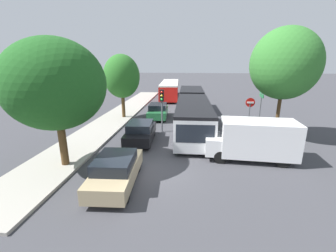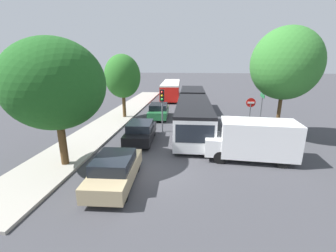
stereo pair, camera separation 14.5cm
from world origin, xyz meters
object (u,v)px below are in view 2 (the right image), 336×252
Objects in this scene: queued_car_tan at (115,170)px; queued_car_green at (159,111)px; tree_left_near at (53,87)px; white_van at (253,139)px; no_entry_sign at (250,110)px; city_bus_rear at (171,89)px; tree_left_mid at (123,76)px; traffic_light at (162,101)px; direction_sign_post at (262,96)px; tree_right_near at (286,64)px; articulated_bus at (193,107)px; queued_car_black at (141,132)px.

queued_car_green is (0.05, 12.71, 0.01)m from queued_car_tan.
tree_left_near is (-3.50, -11.17, 3.55)m from queued_car_green.
no_entry_sign is at bearing -96.95° from white_van.
tree_left_mid is at bearing 162.92° from city_bus_rear.
city_bus_rear is at bearing -69.40° from white_van.
traffic_light is at bearing -35.27° from white_van.
traffic_light is 0.51× the size of tree_left_near.
tree_right_near is (0.20, -3.62, 2.77)m from direction_sign_post.
white_van is at bearing -40.38° from tree_left_mid.
no_entry_sign is at bearing -18.50° from tree_left_mid.
tree_left_mid is at bearing -97.52° from articulated_bus.
queued_car_green is 1.52× the size of no_entry_sign.
queued_car_green is at bearing 72.62° from tree_left_near.
queued_car_tan is at bearing -11.32° from traffic_light.
white_van is 1.42× the size of direction_sign_post.
tree_right_near reaches higher than traffic_light.
queued_car_green is (-3.38, 1.13, -0.70)m from articulated_bus.
tree_left_near is 0.86× the size of tree_right_near.
city_bus_rear is at bearing -2.66° from queued_car_green.
queued_car_tan is 14.81m from direction_sign_post.
tree_right_near is at bearing 82.03° from traffic_light.
queued_car_black is 11.19m from direction_sign_post.
queued_car_black is 6.47m from tree_left_near.
tree_right_near is at bearing -120.08° from white_van.
queued_car_green is at bearing 6.33° from tree_left_mid.
direction_sign_post is 0.58× the size of tree_left_mid.
queued_car_black is 0.68× the size of tree_left_mid.
queued_car_green is 1.26× the size of traffic_light.
tree_left_mid reaches higher than queued_car_green.
queued_car_tan is 0.54× the size of tree_right_near.
queued_car_tan is at bearing -24.03° from tree_left_near.
tree_left_mid is (-6.78, 0.75, 2.66)m from articulated_bus.
tree_left_mid reaches higher than city_bus_rear.
queued_car_tan is 12.71m from queued_car_green.
city_bus_rear is at bearing 179.39° from traffic_light.
no_entry_sign is 3.21m from direction_sign_post.
articulated_bus is at bearing -124.21° from no_entry_sign.
no_entry_sign is 0.78× the size of direction_sign_post.
queued_car_black is at bearing -33.20° from articulated_bus.
white_van is 0.83× the size of tree_left_mid.
white_van reaches higher than queued_car_black.
white_van is 0.76× the size of tree_left_near.
white_van is (6.89, -9.14, 0.50)m from queued_car_green.
articulated_bus is 3.98× the size of queued_car_black.
articulated_bus is at bearing -169.33° from city_bus_rear.
city_bus_rear is at bearing -167.41° from articulated_bus.
direction_sign_post reaches higher than articulated_bus.
articulated_bus is 7.32m from tree_left_mid.
tree_right_near is at bearing -54.48° from queued_car_tan.
direction_sign_post is at bearing -42.88° from queued_car_tan.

